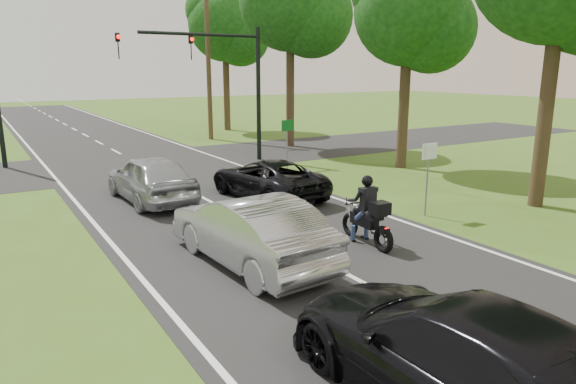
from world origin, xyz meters
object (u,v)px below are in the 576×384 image
(sign_white, at_px, (429,162))
(sign_green, at_px, (287,133))
(dark_car_behind, at_px, (462,359))
(motorcycle_rider, at_px, (368,217))
(dark_suv, at_px, (267,178))
(utility_pole_far, at_px, (208,53))
(silver_suv, at_px, (151,178))
(traffic_signal, at_px, (221,70))
(silver_sedan, at_px, (250,230))

(sign_white, xyz_separation_m, sign_green, (0.20, 8.00, 0.00))
(dark_car_behind, bearing_deg, motorcycle_rider, -119.94)
(dark_suv, bearing_deg, utility_pole_far, -112.25)
(silver_suv, relative_size, sign_white, 2.11)
(dark_car_behind, xyz_separation_m, utility_pole_far, (7.81, 25.55, 4.31))
(motorcycle_rider, relative_size, sign_green, 0.94)
(motorcycle_rider, xyz_separation_m, dark_car_behind, (-3.22, -5.48, 0.09))
(silver_suv, bearing_deg, traffic_signal, -135.97)
(silver_sedan, xyz_separation_m, sign_white, (6.13, 0.72, 0.82))
(motorcycle_rider, height_order, sign_white, sign_white)
(utility_pole_far, relative_size, sign_white, 4.71)
(sign_green, bearing_deg, silver_sedan, -125.97)
(silver_sedan, height_order, utility_pole_far, utility_pole_far)
(traffic_signal, xyz_separation_m, sign_green, (1.56, -3.02, -2.54))
(silver_sedan, distance_m, sign_green, 10.81)
(sign_green, bearing_deg, silver_suv, -161.56)
(utility_pole_far, bearing_deg, motorcycle_rider, -102.89)
(traffic_signal, bearing_deg, motorcycle_rider, -98.16)
(dark_suv, relative_size, utility_pole_far, 0.46)
(silver_suv, bearing_deg, dark_car_behind, 87.41)
(silver_suv, relative_size, sign_green, 2.11)
(dark_suv, xyz_separation_m, silver_sedan, (-3.28, -5.05, 0.13))
(dark_suv, xyz_separation_m, dark_car_behind, (-3.46, -10.86, 0.12))
(traffic_signal, bearing_deg, sign_green, -62.62)
(motorcycle_rider, xyz_separation_m, silver_suv, (-3.19, 6.89, 0.09))
(utility_pole_far, distance_m, sign_white, 19.39)
(dark_suv, xyz_separation_m, traffic_signal, (1.48, 6.69, 3.49))
(dark_car_behind, distance_m, traffic_signal, 18.54)
(silver_sedan, distance_m, utility_pole_far, 21.60)
(traffic_signal, relative_size, sign_green, 3.00)
(dark_car_behind, height_order, sign_green, sign_green)
(traffic_signal, bearing_deg, silver_sedan, -112.10)
(utility_pole_far, bearing_deg, traffic_signal, -109.68)
(motorcycle_rider, height_order, silver_suv, motorcycle_rider)
(sign_white, bearing_deg, silver_suv, 137.07)
(motorcycle_rider, bearing_deg, dark_suv, 91.65)
(dark_suv, height_order, silver_suv, silver_suv)
(motorcycle_rider, relative_size, silver_suv, 0.45)
(dark_car_behind, bearing_deg, traffic_signal, -105.30)
(dark_suv, relative_size, traffic_signal, 0.72)
(silver_suv, distance_m, sign_green, 6.88)
(dark_suv, bearing_deg, dark_car_behind, 66.57)
(dark_suv, bearing_deg, sign_white, 117.56)
(traffic_signal, distance_m, utility_pole_far, 8.55)
(utility_pole_far, bearing_deg, silver_suv, -120.55)
(dark_suv, height_order, sign_white, sign_white)
(silver_sedan, bearing_deg, silver_suv, -92.59)
(dark_car_behind, distance_m, sign_green, 15.94)
(dark_car_behind, distance_m, utility_pole_far, 27.06)
(sign_white, bearing_deg, utility_pole_far, 85.49)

